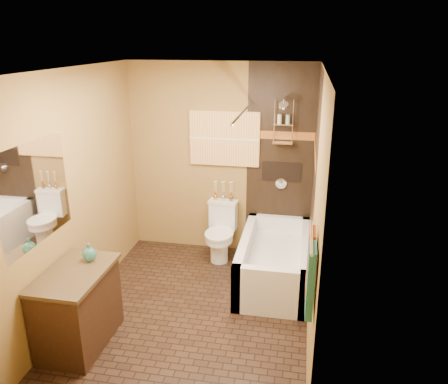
% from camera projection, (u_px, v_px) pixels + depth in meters
% --- Properties ---
extents(floor, '(3.00, 3.00, 0.00)m').
position_uv_depth(floor, '(194.00, 309.00, 4.70)').
color(floor, black).
rests_on(floor, ground).
extents(wall_left, '(0.02, 3.00, 2.50)m').
position_uv_depth(wall_left, '(78.00, 193.00, 4.49)').
color(wall_left, olive).
rests_on(wall_left, floor).
extents(wall_right, '(0.02, 3.00, 2.50)m').
position_uv_depth(wall_right, '(315.00, 209.00, 4.07)').
color(wall_right, olive).
rests_on(wall_right, floor).
extents(wall_back, '(2.40, 0.02, 2.50)m').
position_uv_depth(wall_back, '(220.00, 161.00, 5.67)').
color(wall_back, olive).
rests_on(wall_back, floor).
extents(wall_front, '(2.40, 0.02, 2.50)m').
position_uv_depth(wall_front, '(134.00, 280.00, 2.89)').
color(wall_front, olive).
rests_on(wall_front, floor).
extents(ceiling, '(3.00, 3.00, 0.00)m').
position_uv_depth(ceiling, '(187.00, 69.00, 3.86)').
color(ceiling, silver).
rests_on(ceiling, wall_back).
extents(alcove_tile_back, '(0.85, 0.01, 2.50)m').
position_uv_depth(alcove_tile_back, '(280.00, 164.00, 5.53)').
color(alcove_tile_back, black).
rests_on(alcove_tile_back, wall_back).
extents(alcove_tile_right, '(0.01, 1.50, 2.50)m').
position_uv_depth(alcove_tile_right, '(314.00, 184.00, 4.77)').
color(alcove_tile_right, black).
rests_on(alcove_tile_right, wall_right).
extents(mosaic_band_back, '(0.85, 0.01, 0.10)m').
position_uv_depth(mosaic_band_back, '(281.00, 135.00, 5.39)').
color(mosaic_band_back, brown).
rests_on(mosaic_band_back, alcove_tile_back).
extents(mosaic_band_right, '(0.01, 1.50, 0.10)m').
position_uv_depth(mosaic_band_right, '(315.00, 151.00, 4.65)').
color(mosaic_band_right, brown).
rests_on(mosaic_band_right, alcove_tile_right).
extents(alcove_niche, '(0.50, 0.01, 0.25)m').
position_uv_depth(alcove_niche, '(282.00, 172.00, 5.55)').
color(alcove_niche, black).
rests_on(alcove_niche, alcove_tile_back).
extents(shower_fixtures, '(0.24, 0.33, 1.16)m').
position_uv_depth(shower_fixtures, '(283.00, 133.00, 5.28)').
color(shower_fixtures, silver).
rests_on(shower_fixtures, floor).
extents(curtain_rod, '(0.03, 1.55, 0.03)m').
position_uv_depth(curtain_rod, '(243.00, 111.00, 4.65)').
color(curtain_rod, silver).
rests_on(curtain_rod, wall_back).
extents(towel_bar, '(0.02, 0.55, 0.02)m').
position_uv_depth(towel_bar, '(312.00, 237.00, 3.04)').
color(towel_bar, silver).
rests_on(towel_bar, wall_right).
extents(towel_teal, '(0.05, 0.22, 0.52)m').
position_uv_depth(towel_teal, '(311.00, 281.00, 3.01)').
color(towel_teal, '#1C5E55').
rests_on(towel_teal, towel_bar).
extents(towel_rust, '(0.05, 0.22, 0.52)m').
position_uv_depth(towel_rust, '(311.00, 263.00, 3.25)').
color(towel_rust, maroon).
rests_on(towel_rust, towel_bar).
extents(sunset_painting, '(0.90, 0.04, 0.70)m').
position_uv_depth(sunset_painting, '(224.00, 139.00, 5.54)').
color(sunset_painting, orange).
rests_on(sunset_painting, wall_back).
extents(vanity_mirror, '(0.01, 1.00, 0.90)m').
position_uv_depth(vanity_mirror, '(35.00, 194.00, 3.74)').
color(vanity_mirror, white).
rests_on(vanity_mirror, wall_left).
extents(bathtub, '(0.80, 1.50, 0.55)m').
position_uv_depth(bathtub, '(274.00, 264.00, 5.18)').
color(bathtub, white).
rests_on(bathtub, floor).
extents(toilet, '(0.39, 0.57, 0.74)m').
position_uv_depth(toilet, '(221.00, 231.00, 5.70)').
color(toilet, white).
rests_on(toilet, floor).
extents(vanity, '(0.54, 0.87, 0.76)m').
position_uv_depth(vanity, '(78.00, 308.00, 4.07)').
color(vanity, black).
rests_on(vanity, floor).
extents(teal_bottle, '(0.17, 0.17, 0.21)m').
position_uv_depth(teal_bottle, '(89.00, 252.00, 4.12)').
color(teal_bottle, '#2A806D').
rests_on(teal_bottle, vanity).
extents(bud_vases, '(0.26, 0.05, 0.26)m').
position_uv_depth(bud_vases, '(223.00, 190.00, 5.68)').
color(bud_vases, gold).
rests_on(bud_vases, toilet).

